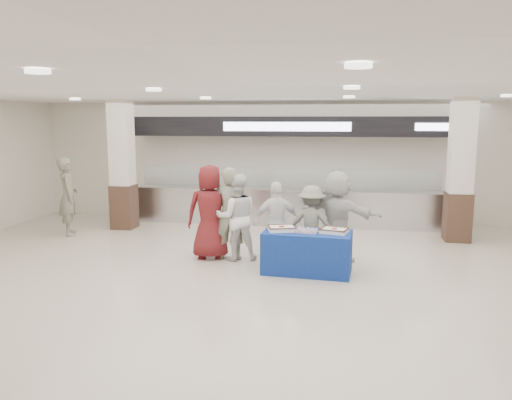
% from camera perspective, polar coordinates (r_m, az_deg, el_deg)
% --- Properties ---
extents(ground, '(14.00, 14.00, 0.00)m').
position_cam_1_polar(ground, '(8.06, -0.72, -10.54)').
color(ground, beige).
rests_on(ground, ground).
extents(serving_line, '(8.70, 0.85, 2.80)m').
position_cam_1_polar(serving_line, '(13.03, 3.58, 2.26)').
color(serving_line, silver).
rests_on(serving_line, ground).
extents(column_left, '(0.55, 0.55, 3.20)m').
position_cam_1_polar(column_left, '(12.90, -15.01, 3.56)').
color(column_left, '#3B251B').
rests_on(column_left, ground).
extents(column_right, '(0.55, 0.55, 3.20)m').
position_cam_1_polar(column_right, '(12.01, 22.29, 2.80)').
color(column_right, '#3B251B').
rests_on(column_right, ground).
extents(display_table, '(1.61, 0.90, 0.75)m').
position_cam_1_polar(display_table, '(9.01, 5.86, -5.96)').
color(display_table, navy).
rests_on(display_table, ground).
extents(sheet_cake_left, '(0.55, 0.47, 0.10)m').
position_cam_1_polar(sheet_cake_left, '(8.95, 2.96, -3.22)').
color(sheet_cake_left, white).
rests_on(sheet_cake_left, display_table).
extents(sheet_cake_right, '(0.52, 0.45, 0.09)m').
position_cam_1_polar(sheet_cake_right, '(8.89, 8.94, -3.42)').
color(sheet_cake_right, white).
rests_on(sheet_cake_right, display_table).
extents(cupcake_tray, '(0.44, 0.37, 0.06)m').
position_cam_1_polar(cupcake_tray, '(8.86, 5.78, -3.50)').
color(cupcake_tray, silver).
rests_on(cupcake_tray, display_table).
extents(civilian_maroon, '(1.01, 0.76, 1.86)m').
position_cam_1_polar(civilian_maroon, '(9.81, -5.27, -1.37)').
color(civilian_maroon, maroon).
rests_on(civilian_maroon, ground).
extents(soldier_a, '(0.70, 0.49, 1.82)m').
position_cam_1_polar(soldier_a, '(9.73, -3.06, -1.56)').
color(soldier_a, slate).
rests_on(soldier_a, ground).
extents(chef_tall, '(0.98, 0.87, 1.69)m').
position_cam_1_polar(chef_tall, '(9.71, -2.25, -1.95)').
color(chef_tall, white).
rests_on(chef_tall, ground).
extents(chef_short, '(0.98, 0.61, 1.55)m').
position_cam_1_polar(chef_short, '(9.59, 2.39, -2.52)').
color(chef_short, white).
rests_on(chef_short, ground).
extents(soldier_b, '(1.01, 0.65, 1.48)m').
position_cam_1_polar(soldier_b, '(9.63, 6.37, -2.74)').
color(soldier_b, slate).
rests_on(soldier_b, ground).
extents(civilian_white, '(1.72, 1.11, 1.77)m').
position_cam_1_polar(civilian_white, '(9.71, 9.29, -1.84)').
color(civilian_white, silver).
rests_on(civilian_white, ground).
extents(soldier_bg, '(0.73, 0.81, 1.86)m').
position_cam_1_polar(soldier_bg, '(12.59, -20.67, 0.39)').
color(soldier_bg, slate).
rests_on(soldier_bg, ground).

